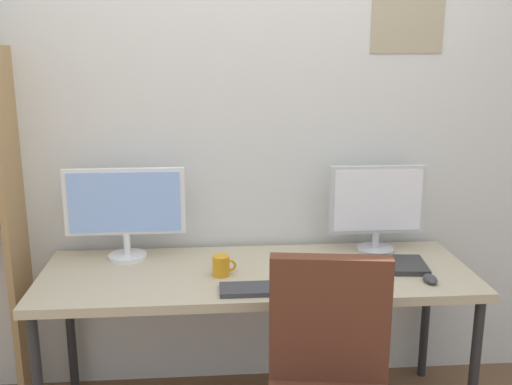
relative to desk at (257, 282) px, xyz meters
The scene contains 9 objects.
wall_back 0.74m from the desk, 89.91° to the left, with size 4.33×0.11×2.60m.
desk is the anchor object (origin of this frame).
monitor_left 0.71m from the desk, 160.51° to the left, with size 0.56×0.18×0.44m.
monitor_right 0.70m from the desk, 19.48° to the left, with size 0.46×0.18×0.43m.
keyboard_main 0.24m from the desk, 90.00° to the right, with size 0.34×0.13×0.02m, color #38383D.
mouse_left_side 0.76m from the desk, 15.02° to the right, with size 0.06×0.10×0.03m, color #38383D.
mouse_right_side 0.27m from the desk, 32.25° to the right, with size 0.06×0.10×0.03m, color black.
laptop_closed 0.61m from the desk, ahead, with size 0.32×0.22×0.02m, color #2D2D2D.
coffee_mug 0.19m from the desk, 164.99° to the right, with size 0.11×0.08×0.09m.
Camera 1 is at (-0.20, -1.89, 1.72)m, focal length 41.56 mm.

